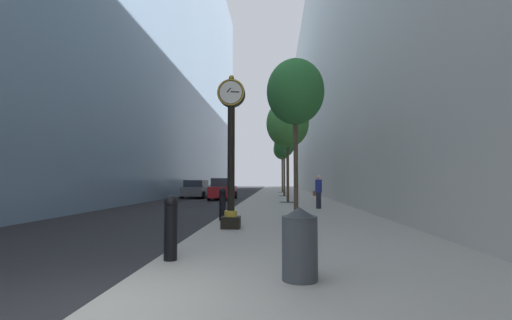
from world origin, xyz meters
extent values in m
plane|color=#262628|center=(0.00, 27.00, 0.00)|extent=(110.00, 110.00, 0.00)
cube|color=#9E998E|center=(3.17, 30.00, 0.07)|extent=(6.34, 80.00, 0.14)
cube|color=#758EA8|center=(-11.54, 30.00, 17.82)|extent=(9.00, 80.00, 35.64)
cube|color=#B7B2A8|center=(10.84, 30.00, 13.11)|extent=(9.00, 80.00, 26.21)
cube|color=black|center=(0.87, 6.57, 0.32)|extent=(0.55, 0.55, 0.35)
cylinder|color=gold|center=(0.87, 6.57, 0.58)|extent=(0.39, 0.38, 0.18)
cylinder|color=black|center=(0.87, 6.57, 2.25)|extent=(0.22, 0.22, 3.16)
cylinder|color=black|center=(0.87, 6.57, 4.25)|extent=(0.84, 0.28, 0.84)
torus|color=gold|center=(0.87, 6.42, 4.25)|extent=(0.82, 0.05, 0.82)
cylinder|color=white|center=(0.87, 6.42, 4.25)|extent=(0.69, 0.01, 0.69)
cylinder|color=white|center=(0.87, 6.72, 4.25)|extent=(0.69, 0.01, 0.69)
sphere|color=gold|center=(0.87, 6.57, 4.74)|extent=(0.16, 0.16, 0.16)
cube|color=black|center=(0.81, 6.41, 4.31)|extent=(0.13, 0.01, 0.15)
cube|color=black|center=(1.00, 6.41, 4.25)|extent=(0.26, 0.01, 0.04)
cylinder|color=black|center=(0.31, 2.39, 0.63)|extent=(0.24, 0.24, 0.98)
sphere|color=black|center=(0.31, 2.39, 1.19)|extent=(0.25, 0.25, 0.25)
cylinder|color=black|center=(0.31, 8.56, 0.63)|extent=(0.24, 0.24, 0.98)
sphere|color=black|center=(0.31, 8.56, 1.19)|extent=(0.25, 0.25, 0.25)
cylinder|color=#333335|center=(3.02, 9.83, 0.15)|extent=(1.10, 1.10, 0.02)
cylinder|color=#4C3D2D|center=(3.02, 9.83, 2.20)|extent=(0.18, 0.18, 4.11)
ellipsoid|color=#2D7033|center=(3.02, 9.83, 5.11)|extent=(2.29, 2.29, 2.63)
cylinder|color=#333335|center=(3.02, 18.79, 0.15)|extent=(1.10, 1.10, 0.02)
cylinder|color=#4C3D2D|center=(3.02, 18.79, 2.20)|extent=(0.18, 0.18, 4.12)
ellipsoid|color=#428438|center=(3.02, 18.79, 5.31)|extent=(2.78, 2.78, 3.20)
cylinder|color=#333335|center=(3.02, 27.75, 0.15)|extent=(1.10, 1.10, 0.02)
cylinder|color=brown|center=(3.02, 27.75, 2.10)|extent=(0.18, 0.18, 3.91)
ellipsoid|color=#2D7033|center=(3.02, 27.75, 4.74)|extent=(1.85, 1.85, 2.12)
cylinder|color=#333335|center=(3.02, 36.70, 0.15)|extent=(1.10, 1.10, 0.02)
cylinder|color=brown|center=(3.02, 36.70, 2.27)|extent=(0.18, 0.18, 4.26)
ellipsoid|color=#428438|center=(3.02, 36.70, 5.17)|extent=(2.05, 2.05, 2.36)
cylinder|color=#383D42|center=(2.56, 1.27, 0.60)|extent=(0.52, 0.52, 0.92)
cone|color=#272A2E|center=(2.56, 1.27, 1.11)|extent=(0.53, 0.53, 0.16)
cylinder|color=#23232D|center=(4.41, 13.95, 0.54)|extent=(0.27, 0.27, 0.81)
cylinder|color=navy|center=(4.41, 13.95, 1.28)|extent=(0.36, 0.36, 0.65)
sphere|color=beige|center=(4.41, 13.95, 1.73)|extent=(0.25, 0.25, 0.25)
cube|color=brown|center=(4.19, 13.94, 0.91)|extent=(0.13, 0.21, 0.24)
cube|color=#B7BABF|center=(-4.35, 37.45, 0.62)|extent=(1.98, 4.51, 0.80)
cube|color=#282D38|center=(-4.36, 37.23, 1.33)|extent=(1.70, 2.54, 0.66)
cylinder|color=black|center=(-5.23, 38.99, 0.32)|extent=(0.24, 0.65, 0.64)
cylinder|color=black|center=(-3.38, 38.93, 0.32)|extent=(0.24, 0.65, 0.64)
cylinder|color=black|center=(-5.32, 35.96, 0.32)|extent=(0.24, 0.65, 0.64)
cylinder|color=black|center=(-3.47, 35.91, 0.32)|extent=(0.24, 0.65, 0.64)
cube|color=slate|center=(-4.77, 26.59, 0.60)|extent=(1.97, 4.33, 0.76)
cube|color=#282D38|center=(-4.77, 26.37, 1.27)|extent=(1.70, 2.44, 0.62)
cylinder|color=black|center=(-5.67, 28.06, 0.32)|extent=(0.23, 0.64, 0.64)
cylinder|color=black|center=(-3.80, 28.02, 0.32)|extent=(0.23, 0.64, 0.64)
cylinder|color=black|center=(-5.73, 25.15, 0.32)|extent=(0.23, 0.64, 0.64)
cylinder|color=black|center=(-3.87, 25.11, 0.32)|extent=(0.23, 0.64, 0.64)
cube|color=#AD191E|center=(-2.05, 24.15, 0.64)|extent=(1.74, 4.29, 0.84)
cube|color=#282D38|center=(-2.04, 23.93, 1.39)|extent=(1.53, 2.40, 0.69)
cylinder|color=black|center=(-2.91, 25.60, 0.32)|extent=(0.22, 0.64, 0.64)
cylinder|color=black|center=(-1.18, 25.61, 0.32)|extent=(0.22, 0.64, 0.64)
cylinder|color=black|center=(-2.91, 22.69, 0.32)|extent=(0.22, 0.64, 0.64)
cylinder|color=black|center=(-1.18, 22.69, 0.32)|extent=(0.22, 0.64, 0.64)
camera|label=1|loc=(2.21, -3.85, 1.59)|focal=24.26mm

